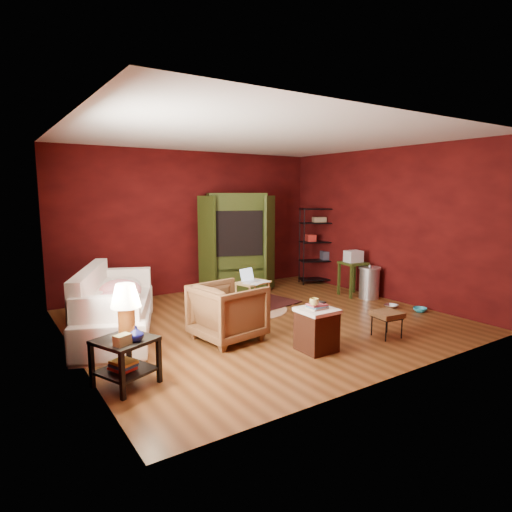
{
  "coord_description": "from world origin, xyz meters",
  "views": [
    {
      "loc": [
        -3.66,
        -5.35,
        1.99
      ],
      "look_at": [
        0.0,
        0.2,
        1.0
      ],
      "focal_mm": 30.0,
      "sensor_mm": 36.0,
      "label": 1
    }
  ],
  "objects_px": {
    "armchair": "(228,309)",
    "hamper": "(317,329)",
    "sofa": "(117,304)",
    "laptop_desk": "(252,285)",
    "tv_armoire": "(237,240)",
    "wire_shelving": "(319,242)",
    "side_table": "(125,325)"
  },
  "relations": [
    {
      "from": "side_table",
      "to": "hamper",
      "type": "bearing_deg",
      "value": -10.14
    },
    {
      "from": "armchair",
      "to": "wire_shelving",
      "type": "bearing_deg",
      "value": -66.87
    },
    {
      "from": "wire_shelving",
      "to": "armchair",
      "type": "bearing_deg",
      "value": -126.05
    },
    {
      "from": "laptop_desk",
      "to": "tv_armoire",
      "type": "bearing_deg",
      "value": 54.22
    },
    {
      "from": "armchair",
      "to": "tv_armoire",
      "type": "xyz_separation_m",
      "value": [
        1.62,
        2.48,
        0.6
      ]
    },
    {
      "from": "hamper",
      "to": "tv_armoire",
      "type": "relative_size",
      "value": 0.32
    },
    {
      "from": "tv_armoire",
      "to": "hamper",
      "type": "bearing_deg",
      "value": -83.57
    },
    {
      "from": "sofa",
      "to": "laptop_desk",
      "type": "distance_m",
      "value": 2.31
    },
    {
      "from": "sofa",
      "to": "hamper",
      "type": "bearing_deg",
      "value": -114.46
    },
    {
      "from": "tv_armoire",
      "to": "wire_shelving",
      "type": "relative_size",
      "value": 1.2
    },
    {
      "from": "side_table",
      "to": "hamper",
      "type": "distance_m",
      "value": 2.34
    },
    {
      "from": "hamper",
      "to": "laptop_desk",
      "type": "xyz_separation_m",
      "value": [
        0.37,
        2.08,
        0.15
      ]
    },
    {
      "from": "armchair",
      "to": "side_table",
      "type": "relative_size",
      "value": 0.81
    },
    {
      "from": "armchair",
      "to": "wire_shelving",
      "type": "distance_m",
      "value": 4.11
    },
    {
      "from": "armchair",
      "to": "hamper",
      "type": "height_order",
      "value": "armchair"
    },
    {
      "from": "side_table",
      "to": "laptop_desk",
      "type": "xyz_separation_m",
      "value": [
        2.65,
        1.67,
        -0.2
      ]
    },
    {
      "from": "hamper",
      "to": "wire_shelving",
      "type": "relative_size",
      "value": 0.38
    },
    {
      "from": "laptop_desk",
      "to": "sofa",
      "type": "bearing_deg",
      "value": 166.74
    },
    {
      "from": "side_table",
      "to": "tv_armoire",
      "type": "relative_size",
      "value": 0.53
    },
    {
      "from": "sofa",
      "to": "laptop_desk",
      "type": "relative_size",
      "value": 3.31
    },
    {
      "from": "sofa",
      "to": "hamper",
      "type": "relative_size",
      "value": 3.67
    },
    {
      "from": "sofa",
      "to": "tv_armoire",
      "type": "height_order",
      "value": "tv_armoire"
    },
    {
      "from": "armchair",
      "to": "sofa",
      "type": "bearing_deg",
      "value": 41.68
    },
    {
      "from": "armchair",
      "to": "hamper",
      "type": "bearing_deg",
      "value": -150.99
    },
    {
      "from": "sofa",
      "to": "armchair",
      "type": "height_order",
      "value": "sofa"
    },
    {
      "from": "sofa",
      "to": "side_table",
      "type": "relative_size",
      "value": 2.19
    },
    {
      "from": "armchair",
      "to": "wire_shelving",
      "type": "relative_size",
      "value": 0.52
    },
    {
      "from": "tv_armoire",
      "to": "laptop_desk",
      "type": "bearing_deg",
      "value": -89.69
    },
    {
      "from": "hamper",
      "to": "armchair",
      "type": "bearing_deg",
      "value": 126.85
    },
    {
      "from": "hamper",
      "to": "sofa",
      "type": "bearing_deg",
      "value": 134.01
    },
    {
      "from": "wire_shelving",
      "to": "hamper",
      "type": "bearing_deg",
      "value": -109.02
    },
    {
      "from": "armchair",
      "to": "hamper",
      "type": "xyz_separation_m",
      "value": [
        0.73,
        -0.98,
        -0.14
      ]
    }
  ]
}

